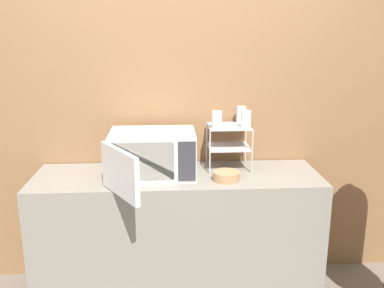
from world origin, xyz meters
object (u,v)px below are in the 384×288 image
at_px(glass_front_right, 246,119).
at_px(bowl, 226,176).
at_px(microwave, 151,154).
at_px(dish_rack, 229,137).
at_px(glass_back_right, 241,115).
at_px(glass_front_left, 217,120).

bearing_deg(glass_front_right, bowl, -130.21).
bearing_deg(microwave, dish_rack, 13.66).
bearing_deg(glass_front_right, dish_rack, 142.09).
distance_m(glass_front_right, bowl, 0.41).
bearing_deg(glass_front_right, microwave, -175.41).
bearing_deg(glass_back_right, microwave, -161.24).
height_order(microwave, glass_back_right, glass_back_right).
bearing_deg(glass_front_left, bowl, -75.16).
bearing_deg(dish_rack, microwave, -166.34).
distance_m(glass_front_left, bowl, 0.38).
height_order(glass_front_left, bowl, glass_front_left).
xyz_separation_m(microwave, dish_rack, (0.54, 0.13, 0.08)).
bearing_deg(glass_front_left, glass_back_right, 41.11).
distance_m(dish_rack, glass_front_right, 0.19).
distance_m(glass_back_right, glass_front_right, 0.16).
bearing_deg(dish_rack, glass_front_right, -37.91).
distance_m(microwave, glass_back_right, 0.71).
xyz_separation_m(dish_rack, glass_back_right, (0.10, 0.09, 0.14)).
relative_size(glass_front_right, bowl, 0.68).
bearing_deg(microwave, glass_front_left, 5.95).
bearing_deg(glass_back_right, dish_rack, -139.06).
relative_size(microwave, dish_rack, 2.55).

